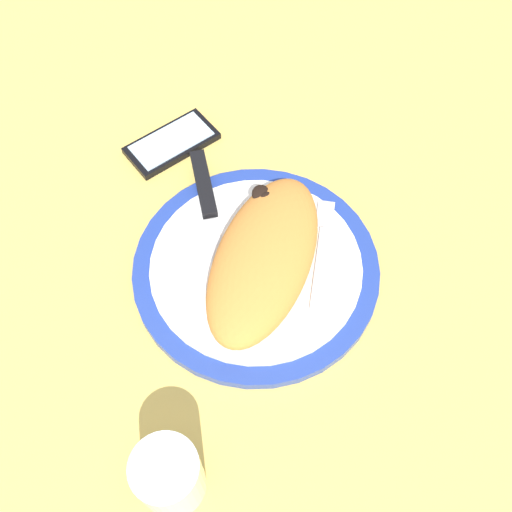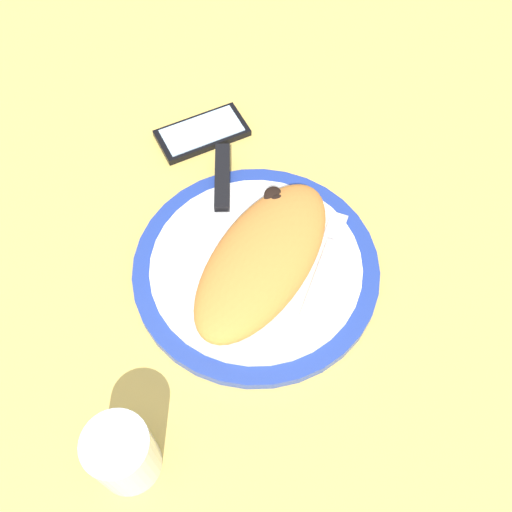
# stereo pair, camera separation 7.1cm
# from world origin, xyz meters

# --- Properties ---
(ground_plane) EXTENTS (1.50, 1.50, 0.03)m
(ground_plane) POSITION_xyz_m (0.00, 0.00, -0.01)
(ground_plane) COLOR #DBB756
(plate) EXTENTS (0.31, 0.31, 0.02)m
(plate) POSITION_xyz_m (0.00, 0.00, 0.01)
(plate) COLOR #233D99
(plate) RESTS_ON ground_plane
(calzone) EXTENTS (0.27, 0.17, 0.06)m
(calzone) POSITION_xyz_m (-0.01, -0.01, 0.05)
(calzone) COLOR orange
(calzone) RESTS_ON plate
(fork) EXTENTS (0.16, 0.03, 0.00)m
(fork) POSITION_xyz_m (0.04, -0.08, 0.02)
(fork) COLOR silver
(fork) RESTS_ON plate
(knife) EXTENTS (0.23, 0.08, 0.01)m
(knife) POSITION_xyz_m (0.09, 0.07, 0.02)
(knife) COLOR silver
(knife) RESTS_ON plate
(smartphone) EXTENTS (0.13, 0.14, 0.01)m
(smartphone) POSITION_xyz_m (0.20, 0.14, 0.01)
(smartphone) COLOR black
(smartphone) RESTS_ON ground_plane
(water_glass) EXTENTS (0.07, 0.07, 0.09)m
(water_glass) POSITION_xyz_m (-0.26, 0.07, 0.04)
(water_glass) COLOR silver
(water_glass) RESTS_ON ground_plane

